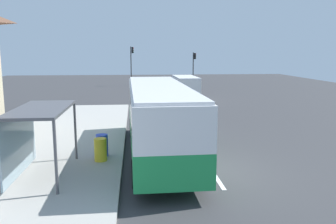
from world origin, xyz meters
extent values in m
cube|color=#38383A|center=(0.00, 14.00, -0.02)|extent=(56.00, 92.00, 0.04)
cube|color=#ADAAA3|center=(-6.40, 2.00, 0.09)|extent=(6.20, 30.00, 0.18)
cube|color=silver|center=(0.25, -1.00, 0.01)|extent=(0.16, 2.20, 0.01)
cube|color=silver|center=(0.25, 4.00, 0.01)|extent=(0.16, 2.20, 0.01)
cube|color=silver|center=(0.25, 9.00, 0.01)|extent=(0.16, 2.20, 0.01)
cube|color=silver|center=(0.25, 14.00, 0.01)|extent=(0.16, 2.20, 0.01)
cube|color=silver|center=(0.25, 19.00, 0.01)|extent=(0.16, 2.20, 0.01)
cube|color=silver|center=(0.25, 24.00, 0.01)|extent=(0.16, 2.20, 0.01)
cube|color=silver|center=(0.25, 29.00, 0.01)|extent=(0.16, 2.20, 0.01)
cube|color=#1E8C47|center=(-1.70, 2.16, 1.07)|extent=(2.73, 11.05, 1.15)
cube|color=silver|center=(-1.70, 2.16, 2.38)|extent=(2.73, 11.05, 1.45)
cube|color=silver|center=(-1.70, 2.16, 3.15)|extent=(2.60, 10.83, 0.12)
cube|color=black|center=(-1.81, 7.61, 2.30)|extent=(2.30, 0.17, 1.22)
cube|color=black|center=(-2.90, 1.64, 2.30)|extent=(0.26, 8.58, 1.10)
cylinder|color=black|center=(-2.91, 6.04, 0.50)|extent=(0.30, 1.01, 1.00)
cylinder|color=black|center=(-0.65, 6.09, 0.50)|extent=(0.30, 1.01, 1.00)
cylinder|color=black|center=(-2.75, -1.56, 0.50)|extent=(0.30, 1.01, 1.00)
cylinder|color=black|center=(-0.49, -1.51, 0.50)|extent=(0.30, 1.01, 1.00)
cube|color=white|center=(2.20, 20.77, 1.32)|extent=(2.12, 5.25, 1.96)
cube|color=black|center=(2.20, 20.77, 1.66)|extent=(2.11, 3.17, 0.44)
cylinder|color=black|center=(3.15, 18.80, 0.34)|extent=(0.24, 0.69, 0.68)
cylinder|color=black|center=(1.35, 18.75, 0.34)|extent=(0.24, 0.69, 0.68)
cylinder|color=black|center=(3.05, 22.80, 0.34)|extent=(0.24, 0.69, 0.68)
cylinder|color=black|center=(1.25, 22.75, 0.34)|extent=(0.24, 0.69, 0.68)
cube|color=#A51919|center=(2.30, 28.78, 0.62)|extent=(1.89, 4.43, 0.60)
cube|color=black|center=(2.30, 28.98, 1.22)|extent=(1.63, 2.41, 0.60)
cylinder|color=black|center=(3.09, 27.27, 0.32)|extent=(0.21, 0.64, 0.64)
cylinder|color=black|center=(1.45, 27.30, 0.32)|extent=(0.21, 0.64, 0.64)
cylinder|color=black|center=(3.15, 30.27, 0.32)|extent=(0.21, 0.64, 0.64)
cylinder|color=black|center=(1.51, 30.30, 0.32)|extent=(0.21, 0.64, 0.64)
cylinder|color=yellow|center=(-4.20, 1.10, 0.66)|extent=(0.52, 0.52, 0.95)
cylinder|color=blue|center=(-4.20, 1.80, 0.66)|extent=(0.52, 0.52, 0.95)
cylinder|color=#2D2D2D|center=(5.40, 35.68, 2.29)|extent=(0.14, 0.14, 4.57)
cube|color=black|center=(5.62, 35.68, 4.07)|extent=(0.24, 0.28, 0.84)
sphere|color=red|center=(5.74, 35.68, 4.35)|extent=(0.16, 0.16, 0.16)
sphere|color=#3C2C03|center=(5.74, 35.68, 4.07)|extent=(0.16, 0.16, 0.16)
sphere|color=black|center=(5.74, 35.68, 3.79)|extent=(0.16, 0.16, 0.16)
cylinder|color=#2D2D2D|center=(-3.20, 36.48, 2.69)|extent=(0.14, 0.14, 5.39)
cube|color=black|center=(-2.98, 36.48, 4.89)|extent=(0.24, 0.28, 0.84)
sphere|color=red|center=(-2.86, 36.48, 5.17)|extent=(0.16, 0.16, 0.16)
sphere|color=#3C2C03|center=(-2.86, 36.48, 4.89)|extent=(0.16, 0.16, 0.16)
sphere|color=black|center=(-2.86, 36.48, 4.61)|extent=(0.16, 0.16, 0.16)
cube|color=#4C4C51|center=(-6.10, -0.43, 2.63)|extent=(1.80, 4.00, 0.10)
cube|color=#8CA5B2|center=(-6.95, -0.43, 1.43)|extent=(0.06, 3.80, 2.30)
cylinder|color=#4C4C51|center=(-5.25, -2.33, 1.40)|extent=(0.10, 0.10, 2.44)
cylinder|color=#4C4C51|center=(-5.25, 1.47, 1.40)|extent=(0.10, 0.10, 2.44)
camera|label=1|loc=(-2.74, -13.31, 4.66)|focal=37.86mm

